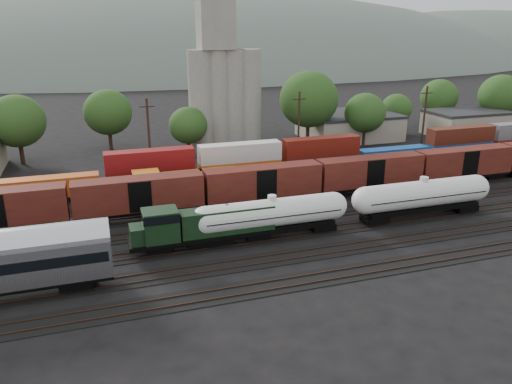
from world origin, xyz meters
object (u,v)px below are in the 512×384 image
object	(u,v)px
green_locomotive	(200,225)
tank_car_a	(272,214)
orange_locomotive	(179,184)
grain_silo	(224,88)

from	to	relation	value
green_locomotive	tank_car_a	xyz separation A→B (m)	(7.82, 0.00, 0.25)
tank_car_a	orange_locomotive	world-z (taller)	tank_car_a
tank_car_a	orange_locomotive	bearing A→B (deg)	116.23
orange_locomotive	grain_silo	bearing A→B (deg)	63.26
grain_silo	tank_car_a	bearing A→B (deg)	-97.93
green_locomotive	tank_car_a	distance (m)	7.83
green_locomotive	grain_silo	xyz separation A→B (m)	(13.53, 41.00, 8.77)
tank_car_a	grain_silo	bearing A→B (deg)	82.07
orange_locomotive	grain_silo	xyz separation A→B (m)	(13.10, 26.00, 8.86)
tank_car_a	orange_locomotive	distance (m)	16.73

